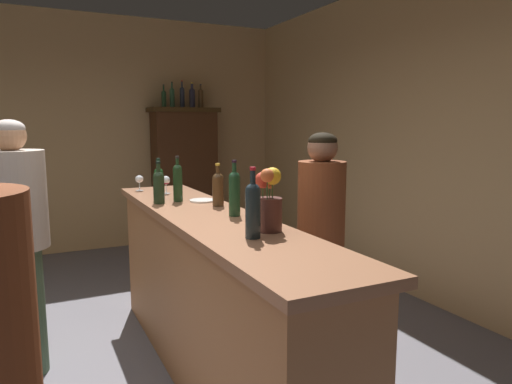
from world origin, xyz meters
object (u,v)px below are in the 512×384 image
at_px(display_bottle_right, 201,97).
at_px(bartender, 321,233).
at_px(wine_glass_front, 166,181).
at_px(bar_counter, 211,297).
at_px(wine_bottle_merlot, 178,181).
at_px(cheese_plate, 203,200).
at_px(wine_bottle_riesling, 159,182).
at_px(display_bottle_center, 182,96).
at_px(patron_redhead, 17,239).
at_px(wine_bottle_pinot, 159,185).
at_px(display_cabinet, 185,174).
at_px(wine_bottle_syrah, 234,191).
at_px(display_bottle_midright, 192,97).
at_px(wine_glass_mid, 139,180).
at_px(wine_bottle_chardonnay, 253,207).
at_px(display_bottle_left, 164,98).
at_px(display_bottle_midleft, 172,97).
at_px(flower_arrangement, 269,201).
at_px(wine_bottle_malbec, 218,187).

xyz_separation_m(display_bottle_right, bartender, (-0.33, -3.37, -1.10)).
bearing_deg(wine_glass_front, bar_counter, -89.62).
xyz_separation_m(wine_bottle_merlot, wine_glass_front, (0.02, 0.41, -0.05)).
relative_size(wine_glass_front, cheese_plate, 0.77).
height_order(bar_counter, wine_bottle_riesling, wine_bottle_riesling).
xyz_separation_m(display_bottle_center, display_bottle_right, (0.26, 0.00, -0.01)).
height_order(bar_counter, patron_redhead, patron_redhead).
bearing_deg(wine_glass_front, wine_bottle_pinot, -111.14).
height_order(display_cabinet, cheese_plate, display_cabinet).
distance_m(cheese_plate, display_bottle_right, 3.17).
height_order(wine_bottle_syrah, display_bottle_midright, display_bottle_midright).
distance_m(wine_glass_mid, patron_redhead, 1.15).
bearing_deg(display_bottle_right, wine_bottle_syrah, -106.33).
relative_size(wine_bottle_chardonnay, bartender, 0.22).
distance_m(wine_bottle_syrah, display_bottle_left, 3.57).
distance_m(cheese_plate, display_bottle_center, 3.10).
relative_size(display_bottle_midleft, patron_redhead, 0.20).
bearing_deg(cheese_plate, display_bottle_midleft, 77.84).
height_order(flower_arrangement, cheese_plate, flower_arrangement).
height_order(cheese_plate, display_bottle_midleft, display_bottle_midleft).
bearing_deg(wine_bottle_riesling, display_bottle_right, 64.43).
distance_m(bar_counter, wine_bottle_pinot, 0.87).
xyz_separation_m(bar_counter, display_cabinet, (0.89, 3.36, 0.41)).
bearing_deg(display_bottle_midleft, wine_bottle_merlot, -105.53).
bearing_deg(wine_bottle_chardonnay, bar_counter, 88.38).
xyz_separation_m(display_bottle_left, patron_redhead, (-1.71, -2.77, -1.05)).
height_order(wine_bottle_pinot, display_bottle_center, display_bottle_center).
xyz_separation_m(wine_bottle_malbec, wine_bottle_chardonnay, (-0.18, -0.92, 0.02)).
bearing_deg(bartender, wine_glass_mid, -45.71).
bearing_deg(wine_bottle_riesling, wine_glass_front, 64.87).
bearing_deg(display_bottle_right, wine_bottle_pinot, -114.95).
xyz_separation_m(wine_bottle_chardonnay, display_bottle_left, (0.66, 4.01, 0.73)).
distance_m(wine_bottle_riesling, display_bottle_right, 3.03).
height_order(wine_bottle_riesling, flower_arrangement, flower_arrangement).
distance_m(wine_bottle_riesling, display_bottle_center, 2.94).
xyz_separation_m(wine_bottle_merlot, display_bottle_right, (1.17, 2.79, 0.75)).
height_order(wine_bottle_chardonnay, display_bottle_midright, display_bottle_midright).
height_order(wine_bottle_pinot, display_bottle_left, display_bottle_left).
bearing_deg(display_bottle_left, wine_bottle_riesling, -106.15).
xyz_separation_m(wine_bottle_pinot, wine_bottle_chardonnay, (0.16, -1.19, 0.02)).
bearing_deg(wine_bottle_riesling, wine_bottle_malbec, -56.90).
bearing_deg(patron_redhead, display_bottle_center, 99.14).
distance_m(patron_redhead, bartender, 1.98).
xyz_separation_m(wine_bottle_merlot, wine_bottle_chardonnay, (0.01, -1.22, 0.00)).
bearing_deg(wine_glass_mid, display_bottle_midright, 60.98).
bearing_deg(wine_bottle_syrah, wine_bottle_pinot, 114.90).
bearing_deg(wine_bottle_syrah, wine_bottle_merlot, 102.96).
bearing_deg(bartender, display_cabinet, -84.87).
distance_m(bar_counter, wine_glass_front, 1.16).
xyz_separation_m(wine_glass_front, patron_redhead, (-1.07, -0.38, -0.27)).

